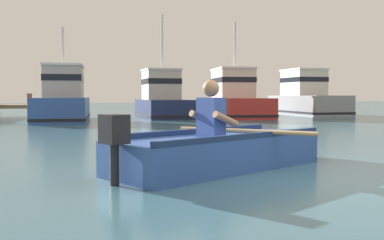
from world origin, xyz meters
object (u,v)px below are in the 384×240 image
Objects in this scene: rowboat_with_person at (222,150)px; moored_boat_grey at (306,98)px; moored_boat_red at (234,99)px; moored_boat_navy at (162,100)px; moored_boat_blue at (64,100)px.

moored_boat_grey is (11.17, 13.96, 0.62)m from rowboat_with_person.
moored_boat_grey is (4.27, 0.33, 0.03)m from moored_boat_red.
moored_boat_navy reaches higher than moored_boat_red.
moored_boat_grey reaches higher than rowboat_with_person.
moored_boat_blue reaches higher than moored_boat_grey.
moored_boat_navy is 7.75m from moored_boat_grey.
moored_boat_grey is at bearing 51.34° from rowboat_with_person.
rowboat_with_person is 15.29m from moored_boat_red.
moored_boat_navy reaches higher than rowboat_with_person.
moored_boat_blue is 12.19m from moored_boat_grey.
moored_boat_red reaches higher than moored_boat_grey.
moored_boat_navy is at bearing 14.10° from moored_boat_blue.
moored_boat_red is at bearing -175.54° from moored_boat_grey.
moored_boat_blue is 1.17× the size of moored_boat_navy.
rowboat_with_person is 0.58× the size of moored_boat_red.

